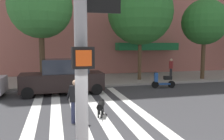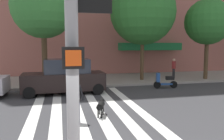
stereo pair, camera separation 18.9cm
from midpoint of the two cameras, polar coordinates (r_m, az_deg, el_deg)
The scene contains 11 objects.
ground_plane at distance 9.90m, azimuth -8.12°, elevation -10.87°, with size 160.00×160.00×0.00m, color #353538.
sidewalk_far at distance 18.50m, azimuth -11.01°, elevation -2.63°, with size 80.00×6.00×0.15m, color gray.
crosswalk_stripes at distance 9.93m, azimuth -6.40°, elevation -10.77°, with size 4.95×11.08×0.01m.
parked_car_behind_first at distance 13.88m, azimuth -12.50°, elevation -1.81°, with size 4.83×2.04×2.07m.
parked_scooter at distance 15.80m, azimuth 12.38°, elevation -2.70°, with size 1.63×0.53×1.11m.
street_tree_nearest at distance 17.03m, azimuth -17.74°, elevation 14.84°, with size 4.40×4.40×7.60m.
street_tree_middle at distance 18.37m, azimuth 6.77°, elevation 14.16°, with size 5.08×5.08×7.83m.
street_tree_further at distance 20.06m, azimuth 21.87°, elevation 11.01°, with size 3.63×3.63×6.40m.
pedestrian_dog_walker at distance 8.62m, azimuth -9.72°, elevation -7.11°, with size 0.70×0.35×1.64m.
dog_on_leash at distance 9.48m, azimuth -3.39°, elevation -8.81°, with size 0.48×1.02×0.65m.
pedestrian_bystander at distance 19.47m, azimuth 14.27°, elevation 0.70°, with size 0.56×0.56×1.64m.
Camera 1 is at (-1.05, -3.55, 2.92)m, focal length 36.60 mm.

